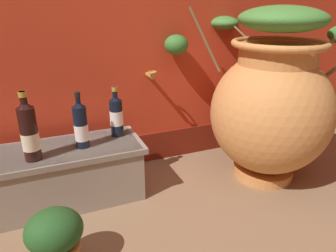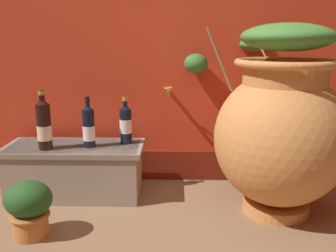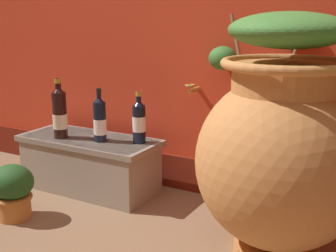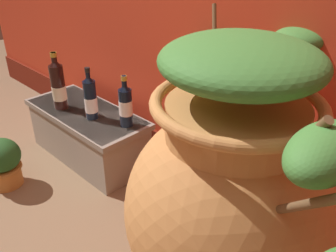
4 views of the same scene
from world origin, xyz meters
TOP-DOWN VIEW (x-y plane):
  - terracotta_urn at (0.60, 0.64)m, footprint 1.09×0.97m
  - stone_ledge at (-0.53, 0.84)m, footprint 0.80×0.35m
  - wine_bottle_left at (-0.44, 0.82)m, footprint 0.07×0.07m
  - wine_bottle_middle at (-0.24, 0.90)m, footprint 0.07×0.07m
  - wine_bottle_right at (-0.67, 0.77)m, footprint 0.08×0.08m
  - potted_shrub at (-0.62, 0.36)m, footprint 0.22×0.20m

SIDE VIEW (x-z plane):
  - potted_shrub at x=-0.62m, z-range 0.01..0.28m
  - stone_ledge at x=-0.53m, z-range 0.01..0.32m
  - wine_bottle_left at x=-0.44m, z-range 0.28..0.57m
  - wine_bottle_middle at x=-0.24m, z-range 0.29..0.57m
  - wine_bottle_right at x=-0.67m, z-range 0.28..0.61m
  - terracotta_urn at x=0.60m, z-range -0.02..0.97m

